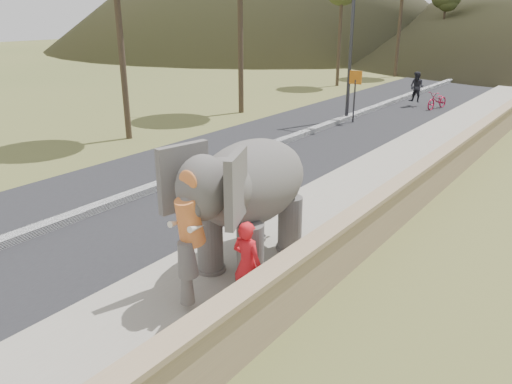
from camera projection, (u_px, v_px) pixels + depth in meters
ground at (223, 284)px, 9.65m from camera, size 160.00×160.00×0.00m
road at (287, 142)px, 20.00m from camera, size 7.00×120.00×0.03m
median at (287, 139)px, 19.97m from camera, size 0.35×120.00×0.22m
walkway at (409, 161)px, 17.20m from camera, size 3.00×120.00×0.15m
parapet at (460, 156)px, 16.12m from camera, size 0.30×120.00×1.10m
lamppost at (359, 13)px, 22.11m from camera, size 1.76×0.36×8.00m
signboard at (355, 88)px, 22.86m from camera, size 0.60×0.08×2.40m
elephant_and_man at (252, 200)px, 9.83m from camera, size 2.33×3.80×2.63m
motorcyclist at (428, 95)px, 26.70m from camera, size 2.13×1.87×1.89m
trees at (510, 27)px, 27.36m from camera, size 48.24×42.89×9.47m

